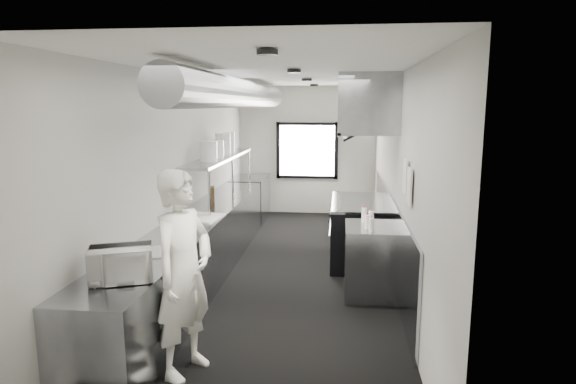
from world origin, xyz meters
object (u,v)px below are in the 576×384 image
(range, at_px, (358,231))
(cutting_board, at_px, (203,218))
(squeeze_bottle_a, at_px, (371,225))
(squeeze_bottle_e, at_px, (365,215))
(plate_stack_a, at_px, (209,151))
(knife_block, at_px, (211,194))
(plate_stack_d, at_px, (228,143))
(pass_shelf, at_px, (221,158))
(prep_counter, at_px, (198,250))
(bottle_station, at_px, (371,261))
(small_plate, at_px, (186,233))
(plate_stack_b, at_px, (217,149))
(far_work_table, at_px, (250,199))
(squeeze_bottle_d, at_px, (364,215))
(line_cook, at_px, (184,274))
(deli_tub_a, at_px, (118,259))
(squeeze_bottle_b, at_px, (367,222))
(plate_stack_c, at_px, (223,144))
(microwave, at_px, (121,264))
(squeeze_bottle_c, at_px, (371,219))
(deli_tub_b, at_px, (110,264))
(exhaust_hood, at_px, (366,105))

(range, relative_size, cutting_board, 2.87)
(squeeze_bottle_a, bearing_deg, squeeze_bottle_e, 95.34)
(plate_stack_a, distance_m, squeeze_bottle_a, 2.74)
(knife_block, height_order, plate_stack_d, plate_stack_d)
(plate_stack_a, bearing_deg, plate_stack_d, 90.52)
(pass_shelf, bearing_deg, range, -7.67)
(prep_counter, relative_size, bottle_station, 6.67)
(small_plate, bearing_deg, knife_block, 96.46)
(plate_stack_d, distance_m, squeeze_bottle_a, 3.57)
(cutting_board, height_order, plate_stack_b, plate_stack_b)
(far_work_table, distance_m, squeeze_bottle_a, 4.80)
(squeeze_bottle_d, bearing_deg, prep_counter, 179.86)
(pass_shelf, xyz_separation_m, line_cook, (0.59, -3.72, -0.61))
(plate_stack_d, xyz_separation_m, squeeze_bottle_a, (2.32, -2.60, -0.76))
(range, height_order, squeeze_bottle_a, squeeze_bottle_a)
(small_plate, height_order, knife_block, knife_block)
(small_plate, relative_size, squeeze_bottle_d, 1.02)
(pass_shelf, bearing_deg, squeeze_bottle_a, -40.72)
(deli_tub_a, height_order, squeeze_bottle_e, squeeze_bottle_e)
(squeeze_bottle_b, bearing_deg, pass_shelf, 140.91)
(line_cook, bearing_deg, small_plate, 38.08)
(deli_tub_a, bearing_deg, line_cook, -19.93)
(bottle_station, height_order, cutting_board, cutting_board)
(knife_block, distance_m, plate_stack_c, 0.97)
(cutting_board, distance_m, plate_stack_a, 1.15)
(bottle_station, bearing_deg, squeeze_bottle_a, -94.93)
(deli_tub_a, bearing_deg, cutting_board, 82.12)
(microwave, height_order, squeeze_bottle_b, microwave)
(microwave, xyz_separation_m, small_plate, (0.07, 1.54, -0.14))
(small_plate, xyz_separation_m, plate_stack_b, (-0.14, 2.08, 0.80))
(plate_stack_b, xyz_separation_m, squeeze_bottle_c, (2.32, -1.49, -0.71))
(microwave, bearing_deg, squeeze_bottle_e, 26.02)
(plate_stack_d, bearing_deg, squeeze_bottle_b, -47.05)
(deli_tub_b, xyz_separation_m, plate_stack_c, (0.12, 3.86, 0.80))
(deli_tub_b, height_order, squeeze_bottle_e, squeeze_bottle_e)
(prep_counter, height_order, squeeze_bottle_d, squeeze_bottle_d)
(squeeze_bottle_d, bearing_deg, squeeze_bottle_b, -86.49)
(prep_counter, height_order, squeeze_bottle_e, squeeze_bottle_e)
(far_work_table, height_order, plate_stack_a, plate_stack_a)
(line_cook, relative_size, small_plate, 9.56)
(exhaust_hood, xyz_separation_m, far_work_table, (-2.25, 2.50, -1.94))
(plate_stack_c, distance_m, squeeze_bottle_d, 2.97)
(prep_counter, bearing_deg, squeeze_bottle_a, -12.24)
(small_plate, height_order, squeeze_bottle_d, squeeze_bottle_d)
(deli_tub_b, relative_size, plate_stack_c, 0.37)
(small_plate, distance_m, cutting_board, 0.80)
(small_plate, relative_size, squeeze_bottle_b, 1.13)
(cutting_board, bearing_deg, microwave, -91.15)
(line_cook, relative_size, plate_stack_d, 5.24)
(microwave, distance_m, squeeze_bottle_c, 3.09)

